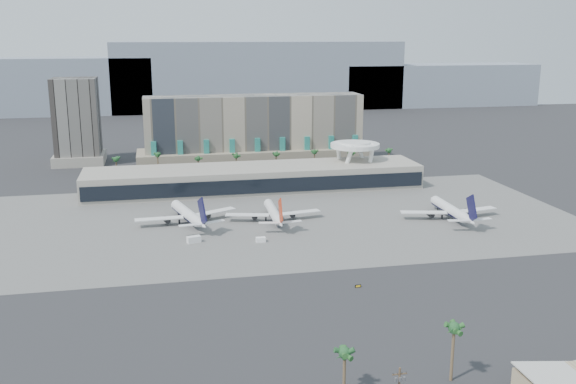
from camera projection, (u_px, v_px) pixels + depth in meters
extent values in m
plane|color=#232326|center=(303.00, 262.00, 223.71)|extent=(900.00, 900.00, 0.00)
cube|color=#5B5B59|center=(274.00, 219.00, 276.00)|extent=(260.00, 130.00, 0.06)
cube|color=gray|center=(17.00, 87.00, 628.76)|extent=(260.00, 60.00, 55.00)
cube|color=gray|center=(259.00, 76.00, 674.03)|extent=(300.00, 60.00, 70.00)
cube|color=gray|center=(435.00, 85.00, 716.25)|extent=(220.00, 60.00, 45.00)
cube|color=tan|center=(254.00, 130.00, 387.06)|extent=(130.00, 22.00, 42.00)
cube|color=gray|center=(255.00, 157.00, 388.98)|extent=(140.00, 30.00, 10.00)
cube|color=#247C70|center=(154.00, 157.00, 366.75)|extent=(3.00, 2.00, 18.00)
cube|color=#247C70|center=(181.00, 156.00, 369.69)|extent=(3.00, 2.00, 18.00)
cube|color=#247C70|center=(207.00, 155.00, 372.63)|extent=(3.00, 2.00, 18.00)
cube|color=#247C70|center=(232.00, 154.00, 375.58)|extent=(3.00, 2.00, 18.00)
cube|color=#247C70|center=(258.00, 153.00, 378.52)|extent=(3.00, 2.00, 18.00)
cube|color=#247C70|center=(282.00, 152.00, 381.46)|extent=(3.00, 2.00, 18.00)
cube|color=#247C70|center=(307.00, 151.00, 384.40)|extent=(3.00, 2.00, 18.00)
cube|color=#247C70|center=(331.00, 151.00, 387.34)|extent=(3.00, 2.00, 18.00)
cube|color=#247C70|center=(355.00, 150.00, 390.28)|extent=(3.00, 2.00, 18.00)
cube|color=black|center=(77.00, 121.00, 389.04)|extent=(26.00, 26.00, 52.00)
cube|color=#A9A194|center=(80.00, 158.00, 394.54)|extent=(30.00, 30.00, 6.00)
cube|color=#A9A194|center=(255.00, 178.00, 326.87)|extent=(170.00, 32.00, 12.00)
cube|color=black|center=(260.00, 186.00, 311.59)|extent=(168.00, 0.60, 7.00)
cube|color=black|center=(254.00, 164.00, 325.14)|extent=(170.00, 12.00, 2.50)
cylinder|color=white|center=(362.00, 159.00, 349.47)|extent=(6.98, 6.99, 21.89)
cylinder|color=white|center=(340.00, 160.00, 346.97)|extent=(6.98, 6.99, 21.89)
cylinder|color=white|center=(347.00, 165.00, 334.87)|extent=(6.98, 6.99, 21.89)
cylinder|color=white|center=(370.00, 164.00, 337.37)|extent=(6.98, 6.99, 21.89)
cylinder|color=white|center=(355.00, 145.00, 340.02)|extent=(26.00, 26.00, 2.20)
cylinder|color=white|center=(355.00, 143.00, 339.71)|extent=(16.00, 16.00, 1.20)
cylinder|color=brown|center=(117.00, 170.00, 346.43)|extent=(0.70, 0.70, 12.00)
sphere|color=#205127|center=(116.00, 160.00, 345.06)|extent=(2.80, 2.80, 2.80)
cylinder|color=brown|center=(158.00, 168.00, 350.74)|extent=(0.70, 0.70, 12.00)
sphere|color=#205127|center=(158.00, 158.00, 349.38)|extent=(2.80, 2.80, 2.80)
cylinder|color=brown|center=(199.00, 167.00, 355.06)|extent=(0.70, 0.70, 12.00)
sphere|color=#205127|center=(198.00, 157.00, 353.69)|extent=(2.80, 2.80, 2.80)
cylinder|color=brown|center=(236.00, 165.00, 359.18)|extent=(0.70, 0.70, 12.00)
sphere|color=#205127|center=(236.00, 155.00, 357.81)|extent=(2.80, 2.80, 2.80)
cylinder|color=brown|center=(277.00, 164.00, 363.69)|extent=(0.70, 0.70, 12.00)
sphere|color=#205127|center=(277.00, 154.00, 362.32)|extent=(2.80, 2.80, 2.80)
cylinder|color=brown|center=(314.00, 162.00, 368.00)|extent=(0.70, 0.70, 12.00)
sphere|color=#205127|center=(314.00, 152.00, 366.64)|extent=(2.80, 2.80, 2.80)
cylinder|color=brown|center=(351.00, 161.00, 372.32)|extent=(0.70, 0.70, 12.00)
sphere|color=#205127|center=(351.00, 151.00, 370.95)|extent=(2.80, 2.80, 2.80)
cylinder|color=brown|center=(388.00, 159.00, 376.83)|extent=(0.70, 0.70, 12.00)
sphere|color=#205127|center=(389.00, 150.00, 375.46)|extent=(2.80, 2.80, 2.80)
cube|color=#4C3826|center=(400.00, 374.00, 129.49)|extent=(3.20, 0.22, 0.22)
cylinder|color=slate|center=(396.00, 380.00, 129.22)|extent=(0.56, 0.56, 0.90)
cylinder|color=slate|center=(400.00, 379.00, 129.40)|extent=(0.56, 0.56, 0.90)
cylinder|color=slate|center=(404.00, 379.00, 129.58)|extent=(0.56, 0.56, 0.90)
cylinder|color=black|center=(393.00, 374.00, 129.16)|extent=(0.12, 0.12, 0.30)
cylinder|color=black|center=(406.00, 372.00, 129.71)|extent=(0.12, 0.12, 0.30)
cylinder|color=white|center=(186.00, 213.00, 270.75)|extent=(11.88, 30.06, 4.39)
cylinder|color=#111035|center=(186.00, 213.00, 270.79)|extent=(11.64, 29.46, 4.30)
cone|color=white|center=(175.00, 204.00, 285.67)|extent=(5.50, 5.89, 4.39)
cone|color=white|center=(201.00, 224.00, 253.84)|extent=(6.76, 10.67, 4.39)
cube|color=white|center=(159.00, 219.00, 264.74)|extent=(19.94, 5.34, 0.38)
cube|color=white|center=(214.00, 212.00, 275.17)|extent=(19.61, 12.81, 0.38)
cylinder|color=black|center=(167.00, 220.00, 266.90)|extent=(3.45, 4.86, 2.41)
cylinder|color=black|center=(207.00, 215.00, 274.48)|extent=(3.45, 4.86, 2.41)
cube|color=#111035|center=(202.00, 211.00, 251.04)|extent=(3.07, 9.77, 11.55)
cube|color=white|center=(190.00, 225.00, 250.62)|extent=(9.00, 3.43, 0.27)
cube|color=white|center=(214.00, 222.00, 254.89)|extent=(9.03, 5.62, 0.27)
cylinder|color=black|center=(178.00, 213.00, 281.63)|extent=(0.55, 0.55, 1.76)
cylinder|color=black|center=(179.00, 222.00, 269.01)|extent=(0.77, 0.77, 1.76)
cylinder|color=black|center=(195.00, 220.00, 272.05)|extent=(0.77, 0.77, 1.76)
cylinder|color=white|center=(273.00, 212.00, 273.96)|extent=(4.87, 27.98, 4.09)
cylinder|color=#111035|center=(273.00, 212.00, 274.00)|extent=(4.77, 27.42, 4.01)
cone|color=white|center=(268.00, 202.00, 289.24)|extent=(4.22, 4.71, 4.09)
cone|color=white|center=(280.00, 223.00, 256.65)|extent=(4.34, 9.31, 4.09)
cube|color=white|center=(247.00, 215.00, 271.23)|extent=(18.84, 8.30, 0.36)
cube|color=white|center=(299.00, 212.00, 275.03)|extent=(18.83, 7.34, 0.36)
cylinder|color=black|center=(254.00, 216.00, 272.48)|extent=(2.36, 4.15, 2.25)
cylinder|color=black|center=(292.00, 215.00, 275.25)|extent=(2.36, 4.15, 2.25)
cube|color=#B12F14|center=(280.00, 211.00, 253.91)|extent=(0.77, 9.29, 10.76)
cube|color=white|center=(269.00, 223.00, 254.77)|extent=(8.44, 3.58, 0.26)
cube|color=white|center=(292.00, 222.00, 256.33)|extent=(8.38, 3.14, 0.26)
cylinder|color=black|center=(269.00, 211.00, 285.04)|extent=(0.51, 0.51, 1.64)
cylinder|color=black|center=(266.00, 219.00, 273.11)|extent=(0.72, 0.72, 1.64)
cylinder|color=black|center=(281.00, 218.00, 274.22)|extent=(0.72, 0.72, 1.64)
cylinder|color=white|center=(449.00, 209.00, 277.29)|extent=(4.95, 29.69, 4.34)
cylinder|color=#111035|center=(449.00, 209.00, 277.33)|extent=(4.85, 29.10, 4.25)
cone|color=white|center=(433.00, 199.00, 293.49)|extent=(4.44, 4.97, 4.34)
cone|color=white|center=(469.00, 220.00, 258.93)|extent=(4.54, 9.86, 4.34)
cube|color=white|center=(424.00, 212.00, 274.30)|extent=(20.01, 8.68, 0.38)
cube|color=white|center=(476.00, 210.00, 278.51)|extent=(20.01, 7.93, 0.38)
cylinder|color=black|center=(430.00, 214.00, 275.65)|extent=(2.48, 4.39, 2.39)
cylinder|color=black|center=(468.00, 212.00, 278.72)|extent=(2.48, 4.39, 2.39)
cube|color=#111035|center=(472.00, 208.00, 256.02)|extent=(0.74, 9.87, 11.43)
cube|color=white|center=(459.00, 220.00, 256.90)|extent=(8.95, 3.74, 0.27)
cube|color=white|center=(481.00, 219.00, 258.62)|extent=(8.91, 3.40, 0.27)
cylinder|color=black|center=(438.00, 209.00, 289.04)|extent=(0.54, 0.54, 1.74)
cylinder|color=black|center=(442.00, 217.00, 276.36)|extent=(0.76, 0.76, 1.74)
cylinder|color=black|center=(457.00, 216.00, 277.59)|extent=(0.76, 0.76, 1.74)
cube|color=white|center=(194.00, 239.00, 244.49)|extent=(5.62, 3.83, 2.50)
cube|color=white|center=(261.00, 240.00, 245.19)|extent=(3.68, 2.14, 1.88)
cube|color=black|center=(358.00, 286.00, 201.34)|extent=(2.01, 0.37, 0.91)
cube|color=gold|center=(358.00, 286.00, 201.18)|extent=(1.45, 0.12, 0.54)
cylinder|color=black|center=(356.00, 287.00, 201.24)|extent=(0.11, 0.11, 0.54)
cylinder|color=black|center=(360.00, 286.00, 201.52)|extent=(0.11, 0.11, 0.54)
cylinder|color=brown|center=(344.00, 372.00, 141.71)|extent=(0.70, 0.70, 9.69)
sphere|color=#205127|center=(345.00, 353.00, 140.62)|extent=(2.80, 2.80, 2.80)
cylinder|color=brown|center=(452.00, 354.00, 145.76)|extent=(0.70, 0.70, 13.42)
sphere|color=#205127|center=(454.00, 328.00, 144.22)|extent=(2.80, 2.80, 2.80)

